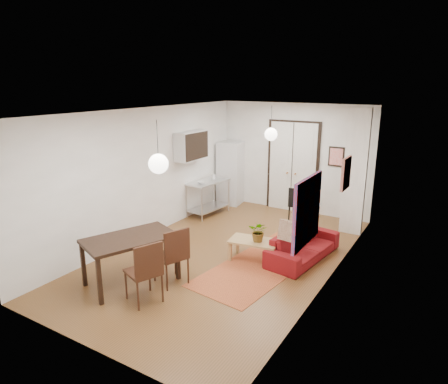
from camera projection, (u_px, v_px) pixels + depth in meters
The scene contains 27 objects.
floor at pixel (227, 255), 8.19m from camera, with size 7.00×7.00×0.00m, color brown.
ceiling at pixel (227, 111), 7.41m from camera, with size 4.20×7.00×0.02m, color silver.
wall_back at pixel (293, 158), 10.69m from camera, with size 4.20×0.02×2.90m, color white.
wall_front at pixel (82, 248), 4.91m from camera, with size 4.20×0.02×2.90m, color white.
wall_left at pixel (146, 174), 8.85m from camera, with size 0.02×7.00×2.90m, color white.
wall_right at pixel (333, 203), 6.76m from camera, with size 0.02×7.00×2.90m, color white.
double_doors at pixel (292, 167), 10.72m from camera, with size 1.44×0.06×2.50m, color white.
stub_partition at pixel (355, 173), 8.98m from camera, with size 0.50×0.10×2.90m, color white.
wall_cabinet at pixel (191, 146), 9.87m from camera, with size 0.35×1.00×0.70m, color silver.
painting_popart at pixel (307, 211), 5.68m from camera, with size 0.05×1.00×1.00m, color red.
painting_abstract at pixel (346, 173), 7.33m from camera, with size 0.05×0.50×0.60m, color beige.
poster_back at pixel (336, 157), 10.05m from camera, with size 0.40×0.03×0.50m, color red.
print_left at pixel (198, 141), 10.35m from camera, with size 0.03×0.44×0.54m, color #A06242.
pendant_back at pixel (271, 134), 9.24m from camera, with size 0.30×0.30×0.80m.
pendant_front at pixel (158, 164), 5.94m from camera, with size 0.30×0.30×0.80m.
kilim_rug at pixel (266, 262), 7.85m from camera, with size 1.30×3.45×0.01m, color #BF5C2F.
sofa at pixel (303, 246), 7.96m from camera, with size 0.73×1.86×0.54m, color maroon.
coffee_table at pixel (254, 243), 7.85m from camera, with size 1.02×0.67×0.42m.
potted_plant at pixel (259, 231), 7.73m from camera, with size 0.32×0.37×0.41m, color #306A31.
kitchen_counter at pixel (208, 193), 10.54m from camera, with size 0.73×1.25×0.91m.
bowl at pixel (202, 182), 10.19m from camera, with size 0.21×0.21×0.05m, color beige.
soap_bottle at pixel (213, 176), 10.63m from camera, with size 0.09×0.09×0.19m, color teal.
fridge at pixel (230, 173), 11.42m from camera, with size 0.63×0.63×1.79m, color silver.
dining_table at pixel (130, 242), 6.88m from camera, with size 1.38×1.75×0.85m.
dining_chair_near at pixel (174, 248), 6.99m from camera, with size 0.65×0.78×1.05m.
dining_chair_far at pixel (147, 263), 6.42m from camera, with size 0.65×0.78×1.05m.
black_side_chair at pixel (300, 201), 10.05m from camera, with size 0.45×0.45×0.91m.
Camera 1 is at (3.85, -6.49, 3.44)m, focal length 32.00 mm.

